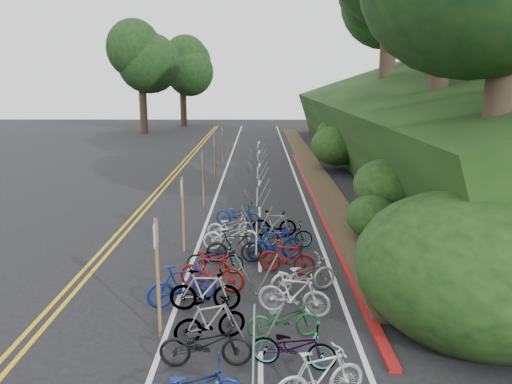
% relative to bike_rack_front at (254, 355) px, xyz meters
% --- Properties ---
extents(ground, '(120.00, 120.00, 0.00)m').
position_rel_bike_rack_front_xyz_m(ground, '(-2.98, 2.70, -0.82)').
color(ground, black).
rests_on(ground, ground).
extents(road_markings, '(7.47, 80.00, 0.01)m').
position_rel_bike_rack_front_xyz_m(road_markings, '(-2.35, 12.80, -0.82)').
color(road_markings, gold).
rests_on(road_markings, ground).
extents(red_curb, '(0.25, 28.00, 0.10)m').
position_rel_bike_rack_front_xyz_m(red_curb, '(2.72, 14.70, -0.77)').
color(red_curb, maroon).
rests_on(red_curb, ground).
extents(embankment, '(14.30, 48.14, 9.11)m').
position_rel_bike_rack_front_xyz_m(embankment, '(9.98, 21.74, 1.74)').
color(embankment, black).
rests_on(embankment, ground).
extents(bike_rack_front, '(1.13, 2.69, 1.14)m').
position_rel_bike_rack_front_xyz_m(bike_rack_front, '(0.00, 0.00, 0.00)').
color(bike_rack_front, gray).
rests_on(bike_rack_front, ground).
extents(bike_racks_rest, '(1.14, 23.00, 1.17)m').
position_rel_bike_rack_front_xyz_m(bike_racks_rest, '(0.02, 15.70, 0.03)').
color(bike_racks_rest, gray).
rests_on(bike_racks_rest, ground).
extents(signpost_near, '(0.08, 0.40, 2.70)m').
position_rel_bike_rack_front_xyz_m(signpost_near, '(-2.09, 2.15, 0.71)').
color(signpost_near, brown).
rests_on(signpost_near, ground).
extents(signposts_rest, '(0.08, 18.40, 2.50)m').
position_rel_bike_rack_front_xyz_m(signposts_rest, '(-2.38, 16.70, 0.61)').
color(signposts_rest, brown).
rests_on(signposts_rest, ground).
extents(bike_front, '(1.12, 1.85, 1.08)m').
position_rel_bike_rack_front_xyz_m(bike_front, '(-1.83, 3.71, -0.29)').
color(bike_front, navy).
rests_on(bike_front, ground).
extents(bike_valet, '(3.52, 12.81, 1.10)m').
position_rel_bike_rack_front_xyz_m(bike_valet, '(-0.11, 4.81, -0.33)').
color(bike_valet, navy).
rests_on(bike_valet, ground).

